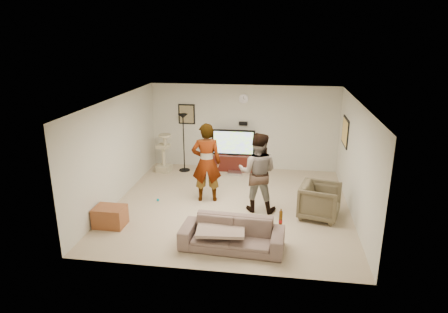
# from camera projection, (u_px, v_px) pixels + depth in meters

# --- Properties ---
(floor) EXTENTS (5.50, 5.50, 0.02)m
(floor) POSITION_uv_depth(u_px,v_px,m) (231.00, 205.00, 9.40)
(floor) COLOR tan
(floor) RESTS_ON ground
(ceiling) EXTENTS (5.50, 5.50, 0.02)m
(ceiling) POSITION_uv_depth(u_px,v_px,m) (232.00, 100.00, 8.64)
(ceiling) COLOR silver
(ceiling) RESTS_ON wall_back
(wall_back) EXTENTS (5.50, 0.04, 2.50)m
(wall_back) POSITION_uv_depth(u_px,v_px,m) (243.00, 127.00, 11.61)
(wall_back) COLOR silver
(wall_back) RESTS_ON floor
(wall_front) EXTENTS (5.50, 0.04, 2.50)m
(wall_front) POSITION_uv_depth(u_px,v_px,m) (210.00, 205.00, 6.43)
(wall_front) COLOR silver
(wall_front) RESTS_ON floor
(wall_left) EXTENTS (0.04, 5.50, 2.50)m
(wall_left) POSITION_uv_depth(u_px,v_px,m) (117.00, 150.00, 9.40)
(wall_left) COLOR silver
(wall_left) RESTS_ON floor
(wall_right) EXTENTS (0.04, 5.50, 2.50)m
(wall_right) POSITION_uv_depth(u_px,v_px,m) (356.00, 160.00, 8.64)
(wall_right) COLOR silver
(wall_right) RESTS_ON floor
(wall_clock) EXTENTS (0.26, 0.04, 0.26)m
(wall_clock) POSITION_uv_depth(u_px,v_px,m) (244.00, 99.00, 11.33)
(wall_clock) COLOR silver
(wall_clock) RESTS_ON wall_back
(wall_speaker) EXTENTS (0.25, 0.10, 0.10)m
(wall_speaker) POSITION_uv_depth(u_px,v_px,m) (243.00, 124.00, 11.52)
(wall_speaker) COLOR black
(wall_speaker) RESTS_ON wall_back
(picture_back) EXTENTS (0.42, 0.03, 0.52)m
(picture_back) POSITION_uv_depth(u_px,v_px,m) (187.00, 114.00, 11.72)
(picture_back) COLOR #7D704F
(picture_back) RESTS_ON wall_back
(picture_right) EXTENTS (0.03, 0.78, 0.62)m
(picture_right) POSITION_uv_depth(u_px,v_px,m) (345.00, 132.00, 10.07)
(picture_right) COLOR #E6B75E
(picture_right) RESTS_ON wall_right
(tv_stand) EXTENTS (1.15, 0.45, 0.48)m
(tv_stand) POSITION_uv_depth(u_px,v_px,m) (233.00, 162.00, 11.72)
(tv_stand) COLOR #37100B
(tv_stand) RESTS_ON floor
(console_box) EXTENTS (0.40, 0.30, 0.07)m
(console_box) POSITION_uv_depth(u_px,v_px,m) (235.00, 173.00, 11.40)
(console_box) COLOR silver
(console_box) RESTS_ON floor
(tv) EXTENTS (1.26, 0.08, 0.74)m
(tv) POSITION_uv_depth(u_px,v_px,m) (233.00, 142.00, 11.54)
(tv) COLOR black
(tv) RESTS_ON tv_stand
(tv_screen) EXTENTS (1.16, 0.01, 0.66)m
(tv_screen) POSITION_uv_depth(u_px,v_px,m) (233.00, 143.00, 11.50)
(tv_screen) COLOR #93DE1F
(tv_screen) RESTS_ON tv
(floor_lamp) EXTENTS (0.32, 0.32, 1.70)m
(floor_lamp) POSITION_uv_depth(u_px,v_px,m) (184.00, 143.00, 11.47)
(floor_lamp) COLOR black
(floor_lamp) RESTS_ON floor
(cat_tree) EXTENTS (0.43, 0.43, 1.15)m
(cat_tree) POSITION_uv_depth(u_px,v_px,m) (163.00, 153.00, 11.47)
(cat_tree) COLOR tan
(cat_tree) RESTS_ON floor
(person_left) EXTENTS (0.77, 0.58, 1.93)m
(person_left) POSITION_uv_depth(u_px,v_px,m) (206.00, 163.00, 9.39)
(person_left) COLOR #A9A9A9
(person_left) RESTS_ON floor
(person_right) EXTENTS (0.94, 0.77, 1.83)m
(person_right) POSITION_uv_depth(u_px,v_px,m) (258.00, 172.00, 8.88)
(person_right) COLOR navy
(person_right) RESTS_ON floor
(sofa) EXTENTS (1.99, 0.87, 0.57)m
(sofa) POSITION_uv_depth(u_px,v_px,m) (232.00, 234.00, 7.46)
(sofa) COLOR #69554E
(sofa) RESTS_ON floor
(throw_blanket) EXTENTS (0.96, 0.78, 0.06)m
(throw_blanket) POSITION_uv_depth(u_px,v_px,m) (221.00, 229.00, 7.45)
(throw_blanket) COLOR tan
(throw_blanket) RESTS_ON sofa
(beer_bottle) EXTENTS (0.06, 0.06, 0.25)m
(beer_bottle) POSITION_uv_depth(u_px,v_px,m) (281.00, 218.00, 7.21)
(beer_bottle) COLOR #5F3507
(beer_bottle) RESTS_ON sofa
(armchair) EXTENTS (1.03, 1.01, 0.77)m
(armchair) POSITION_uv_depth(u_px,v_px,m) (320.00, 201.00, 8.66)
(armchair) COLOR brown
(armchair) RESTS_ON floor
(side_table) EXTENTS (0.65, 0.49, 0.43)m
(side_table) POSITION_uv_depth(u_px,v_px,m) (110.00, 216.00, 8.33)
(side_table) COLOR brown
(side_table) RESTS_ON floor
(toy_ball) EXTENTS (0.06, 0.06, 0.06)m
(toy_ball) POSITION_uv_depth(u_px,v_px,m) (158.00, 200.00, 9.60)
(toy_ball) COLOR #008CAB
(toy_ball) RESTS_ON floor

